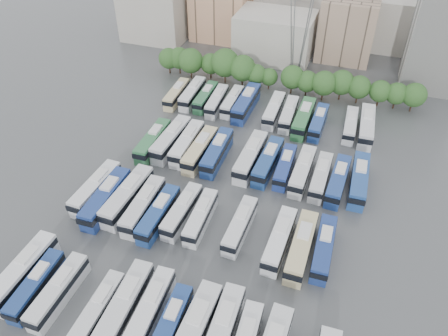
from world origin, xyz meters
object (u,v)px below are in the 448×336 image
(bus_r0_s9, at_px, (222,332))
(bus_r2_s3, at_px, (187,143))
(bus_r2_s10, at_px, (302,171))
(bus_r3_s1, at_px, (192,93))
(bus_r3_s7, at_px, (274,110))
(bus_r1_s3, at_px, (143,206))
(bus_r1_s12, at_px, (324,248))
(bus_r1_s6, at_px, (201,217))
(bus_r3_s12, at_px, (350,125))
(bus_r1_s4, at_px, (159,214))
(electricity_pylon, at_px, (302,3))
(bus_r0_s2, at_px, (58,291))
(bus_r3_s13, at_px, (366,126))
(bus_r1_s0, at_px, (96,188))
(bus_r2_s9, at_px, (285,166))
(bus_r3_s0, at_px, (177,94))
(bus_r3_s2, at_px, (206,97))
(bus_r3_s8, at_px, (289,114))
(bus_r0_s5, at_px, (125,305))
(bus_r0_s4, at_px, (99,309))
(bus_r2_s1, at_px, (153,141))
(bus_r2_s4, at_px, (200,150))
(bus_r2_s13, at_px, (359,180))
(bus_r1_s8, at_px, (240,225))
(bus_r1_s10, at_px, (279,240))
(bus_r2_s12, at_px, (338,181))
(bus_r1_s1, at_px, (106,198))
(bus_r2_s7, at_px, (251,157))
(bus_r0_s1, at_px, (36,285))
(bus_r3_s3, at_px, (217,101))
(bus_r0_s8, at_px, (193,332))
(bus_r1_s11, at_px, (301,246))
(bus_r2_s11, at_px, (321,177))
(bus_r0_s6, at_px, (151,309))
(bus_r2_s2, at_px, (171,139))
(bus_r3_s10, at_px, (318,122))
(bus_r1_s2, at_px, (128,196))
(bus_r3_s9, at_px, (304,118))
(bus_r0_s7, at_px, (170,326))
(bus_r0_s0, at_px, (23,271))
(bus_r3_s5, at_px, (246,103))
(bus_r3_s4, at_px, (232,101))
(bus_r2_s5, at_px, (217,152))
(apartment_tower, at_px, (444,33))

(bus_r0_s9, relative_size, bus_r2_s3, 1.00)
(bus_r2_s3, xyz_separation_m, bus_r2_s10, (23.10, -0.88, -0.05))
(bus_r2_s3, height_order, bus_r3_s1, bus_r2_s3)
(bus_r2_s3, relative_size, bus_r3_s7, 1.06)
(bus_r1_s3, distance_m, bus_r1_s12, 29.66)
(bus_r1_s6, xyz_separation_m, bus_r1_s12, (19.82, -0.06, 0.09))
(bus_r1_s12, distance_m, bus_r3_s12, 35.18)
(bus_r1_s4, relative_size, bus_r1_s12, 1.01)
(electricity_pylon, xyz_separation_m, bus_r0_s2, (-16.78, -74.80, -16.87))
(bus_r3_s13, bearing_deg, bus_r2_s10, -120.08)
(bus_r1_s0, distance_m, bus_r2_s3, 19.92)
(bus_r2_s9, distance_m, bus_r3_s0, 34.75)
(bus_r0_s2, bearing_deg, bus_r3_s2, 89.64)
(bus_r1_s6, xyz_separation_m, bus_r3_s8, (6.62, 35.04, 0.06))
(bus_r1_s12, bearing_deg, bus_r0_s5, -142.66)
(bus_r0_s4, bearing_deg, bus_r2_s1, 104.53)
(bus_r2_s4, xyz_separation_m, bus_r2_s13, (29.85, 0.95, 0.05))
(bus_r1_s8, bearing_deg, bus_r1_s10, -7.02)
(bus_r0_s4, xyz_separation_m, bus_r1_s6, (6.51, 20.04, 0.05))
(bus_r1_s0, xyz_separation_m, bus_r3_s1, (3.22, 36.04, -0.09))
(bus_r2_s10, bearing_deg, bus_r2_s12, -4.31)
(bus_r1_s1, relative_size, bus_r2_s7, 0.98)
(bus_r0_s1, xyz_separation_m, bus_r3_s3, (6.70, 54.82, 0.03))
(bus_r0_s8, distance_m, bus_r2_s7, 36.91)
(bus_r1_s11, xyz_separation_m, bus_r2_s11, (0.04, 17.36, -0.19))
(bus_r0_s6, bearing_deg, bus_r2_s2, 107.78)
(bus_r2_s3, bearing_deg, bus_r3_s0, 118.86)
(bus_r1_s0, bearing_deg, bus_r3_s10, 47.50)
(bus_r1_s2, xyz_separation_m, bus_r2_s4, (6.69, 16.34, -0.14))
(bus_r3_s9, bearing_deg, bus_r1_s10, -84.22)
(bus_r1_s6, bearing_deg, bus_r3_s12, 58.92)
(bus_r3_s9, bearing_deg, bus_r2_s11, -69.02)
(bus_r2_s7, bearing_deg, bus_r3_s13, 43.58)
(bus_r0_s7, height_order, bus_r1_s10, bus_r1_s10)
(bus_r0_s2, xyz_separation_m, bus_r2_s4, (6.47, 36.07, 0.15))
(bus_r1_s4, height_order, bus_r3_s2, bus_r1_s4)
(bus_r0_s0, xyz_separation_m, bus_r1_s8, (26.31, 18.75, -0.24))
(bus_r3_s3, relative_size, bus_r3_s10, 0.99)
(bus_r3_s13, bearing_deg, bus_r3_s9, -177.27)
(bus_r2_s4, bearing_deg, bus_r3_s3, 101.16)
(bus_r3_s2, bearing_deg, bus_r2_s11, -34.38)
(bus_r1_s2, bearing_deg, bus_r0_s9, -36.11)
(bus_r2_s1, xyz_separation_m, bus_r3_s0, (-3.31, 18.89, -0.18))
(bus_r0_s5, relative_size, bus_r2_s4, 1.03)
(bus_r0_s8, distance_m, bus_r3_s12, 55.95)
(bus_r1_s3, bearing_deg, bus_r3_s5, 78.60)
(bus_r1_s1, distance_m, bus_r2_s3, 20.20)
(bus_r3_s4, bearing_deg, bus_r2_s5, -80.85)
(apartment_tower, height_order, electricity_pylon, electricity_pylon)
(bus_r0_s8, bearing_deg, bus_r1_s0, 144.26)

